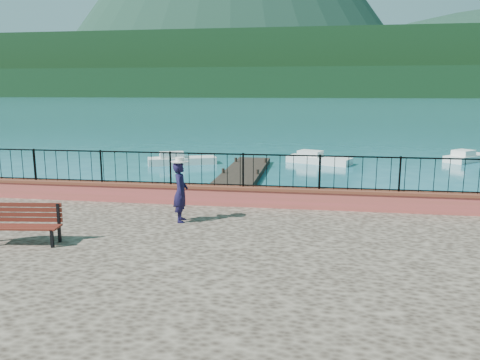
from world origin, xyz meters
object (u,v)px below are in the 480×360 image
(park_bench, at_px, (25,232))
(person, at_px, (181,192))
(boat_5, at_px, (468,155))
(boat_3, at_px, (182,158))
(boat_4, at_px, (319,157))
(boat_0, at_px, (120,202))

(park_bench, height_order, person, person)
(boat_5, bearing_deg, boat_3, 148.74)
(boat_4, bearing_deg, boat_5, 37.51)
(boat_3, distance_m, boat_5, 18.50)
(boat_4, bearing_deg, boat_0, -95.93)
(boat_0, bearing_deg, boat_3, 75.16)
(boat_0, bearing_deg, person, -71.43)
(park_bench, xyz_separation_m, boat_5, (16.24, 22.99, -1.07))
(boat_0, distance_m, boat_3, 11.88)
(park_bench, relative_size, person, 1.05)
(park_bench, height_order, boat_4, park_bench)
(boat_0, relative_size, boat_4, 0.85)
(person, bearing_deg, boat_3, 5.65)
(boat_0, height_order, boat_3, same)
(park_bench, distance_m, boat_0, 7.27)
(park_bench, distance_m, boat_5, 28.17)
(boat_5, bearing_deg, boat_4, 150.40)
(person, distance_m, boat_4, 18.73)
(boat_4, bearing_deg, person, -78.21)
(boat_4, relative_size, boat_5, 1.12)
(person, relative_size, boat_4, 0.39)
(park_bench, relative_size, boat_4, 0.41)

